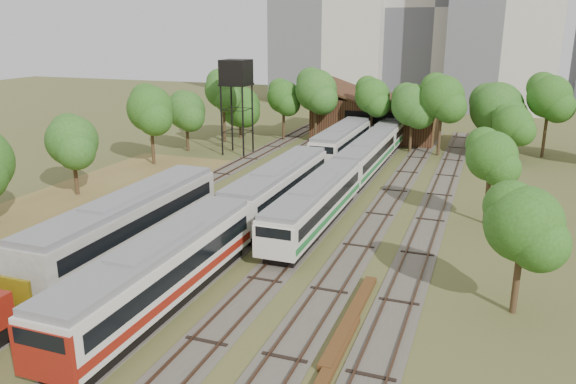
% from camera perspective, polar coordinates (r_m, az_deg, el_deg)
% --- Properties ---
extents(ground, '(240.00, 240.00, 0.00)m').
position_cam_1_polar(ground, '(26.86, -15.57, -17.08)').
color(ground, '#475123').
rests_on(ground, ground).
extents(tracks, '(24.60, 80.00, 0.19)m').
position_cam_1_polar(tracks, '(47.47, 1.36, -1.39)').
color(tracks, '#4C473D').
rests_on(tracks, ground).
extents(railcar_red_set, '(3.06, 34.58, 3.78)m').
position_cam_1_polar(railcar_red_set, '(37.96, -5.78, -2.99)').
color(railcar_red_set, black).
rests_on(railcar_red_set, ground).
extents(railcar_green_set, '(2.79, 52.07, 3.45)m').
position_cam_1_polar(railcar_green_set, '(58.33, 7.98, 3.65)').
color(railcar_green_set, black).
rests_on(railcar_green_set, ground).
extents(railcar_rear, '(3.03, 16.08, 3.75)m').
position_cam_1_polar(railcar_rear, '(64.10, 5.49, 5.03)').
color(railcar_rear, black).
rests_on(railcar_rear, ground).
extents(old_grey_coach, '(3.22, 18.00, 3.99)m').
position_cam_1_polar(old_grey_coach, '(38.44, -15.87, -3.02)').
color(old_grey_coach, black).
rests_on(old_grey_coach, ground).
extents(water_tower, '(3.18, 3.18, 10.99)m').
position_cam_1_polar(water_tower, '(66.18, -5.30, 11.76)').
color(water_tower, black).
rests_on(water_tower, ground).
extents(rail_pile_near, '(0.65, 9.77, 0.33)m').
position_cam_1_polar(rail_pile_near, '(29.82, 6.43, -12.56)').
color(rail_pile_near, brown).
rests_on(rail_pile_near, ground).
extents(rail_pile_far, '(0.56, 9.00, 0.29)m').
position_cam_1_polar(rail_pile_far, '(26.07, 4.38, -17.20)').
color(rail_pile_far, brown).
rests_on(rail_pile_far, ground).
extents(maintenance_shed, '(16.45, 11.55, 7.58)m').
position_cam_1_polar(maintenance_shed, '(78.09, 9.08, 7.64)').
color(maintenance_shed, '#361813').
rests_on(maintenance_shed, ground).
extents(tree_band_left, '(8.64, 63.58, 8.62)m').
position_cam_1_polar(tree_band_left, '(52.44, -20.79, 5.03)').
color(tree_band_left, '#382616').
rests_on(tree_band_left, ground).
extents(tree_band_far, '(51.97, 10.54, 9.47)m').
position_cam_1_polar(tree_band_far, '(69.22, 14.52, 8.97)').
color(tree_band_far, '#382616').
rests_on(tree_band_far, ground).
extents(tree_band_right, '(5.94, 40.77, 7.20)m').
position_cam_1_polar(tree_band_right, '(49.19, 21.58, 3.77)').
color(tree_band_right, '#382616').
rests_on(tree_band_right, ground).
extents(tower_centre, '(20.00, 18.00, 36.00)m').
position_cam_1_polar(tower_centre, '(118.43, 15.18, 17.55)').
color(tower_centre, '#B8B1A7').
rests_on(tower_centre, ground).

